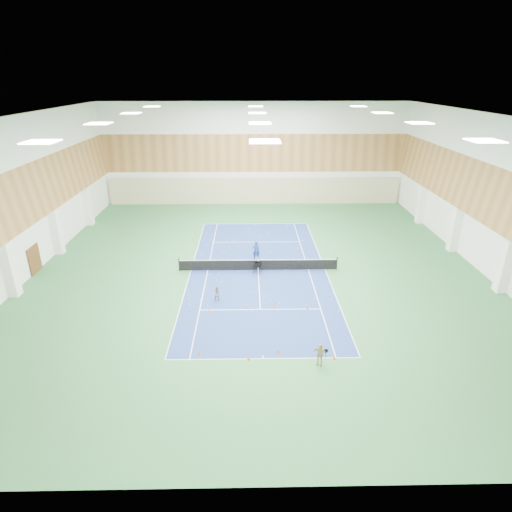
# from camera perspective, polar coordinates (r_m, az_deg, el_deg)

# --- Properties ---
(ground) EXTENTS (40.00, 40.00, 0.00)m
(ground) POSITION_cam_1_polar(r_m,az_deg,el_deg) (34.92, 0.29, -1.90)
(ground) COLOR #2C6839
(ground) RESTS_ON ground
(room_shell) EXTENTS (36.00, 40.00, 12.00)m
(room_shell) POSITION_cam_1_polar(r_m,az_deg,el_deg) (32.86, 0.31, 7.65)
(room_shell) COLOR white
(room_shell) RESTS_ON ground
(wood_cladding) EXTENTS (36.00, 40.00, 8.00)m
(wood_cladding) POSITION_cam_1_polar(r_m,az_deg,el_deg) (32.39, 0.32, 11.06)
(wood_cladding) COLOR #A7703E
(wood_cladding) RESTS_ON room_shell
(ceiling_light_grid) EXTENTS (21.40, 25.40, 0.06)m
(ceiling_light_grid) POSITION_cam_1_polar(r_m,az_deg,el_deg) (31.82, 0.34, 17.99)
(ceiling_light_grid) COLOR white
(ceiling_light_grid) RESTS_ON room_shell
(court_surface) EXTENTS (10.97, 23.77, 0.01)m
(court_surface) POSITION_cam_1_polar(r_m,az_deg,el_deg) (34.91, 0.29, -1.89)
(court_surface) COLOR navy
(court_surface) RESTS_ON ground
(tennis_balls_scatter) EXTENTS (10.57, 22.77, 0.07)m
(tennis_balls_scatter) POSITION_cam_1_polar(r_m,az_deg,el_deg) (34.90, 0.29, -1.83)
(tennis_balls_scatter) COLOR yellow
(tennis_balls_scatter) RESTS_ON ground
(tennis_net) EXTENTS (12.80, 0.10, 1.10)m
(tennis_net) POSITION_cam_1_polar(r_m,az_deg,el_deg) (34.69, 0.29, -1.08)
(tennis_net) COLOR black
(tennis_net) RESTS_ON ground
(back_curtain) EXTENTS (35.40, 0.16, 3.20)m
(back_curtain) POSITION_cam_1_polar(r_m,az_deg,el_deg) (53.08, -0.19, 8.65)
(back_curtain) COLOR #C6B793
(back_curtain) RESTS_ON ground
(door_left_b) EXTENTS (0.08, 1.80, 2.20)m
(door_left_b) POSITION_cam_1_polar(r_m,az_deg,el_deg) (38.50, -27.44, -0.40)
(door_left_b) COLOR #593319
(door_left_b) RESTS_ON ground
(coach) EXTENTS (0.64, 0.44, 1.71)m
(coach) POSITION_cam_1_polar(r_m,az_deg,el_deg) (36.59, 0.01, 0.75)
(coach) COLOR navy
(coach) RESTS_ON ground
(child_court) EXTENTS (0.60, 0.49, 1.14)m
(child_court) POSITION_cam_1_polar(r_m,az_deg,el_deg) (30.11, -5.15, -5.06)
(child_court) COLOR gray
(child_court) RESTS_ON ground
(child_apron) EXTENTS (0.84, 0.62, 1.33)m
(child_apron) POSITION_cam_1_polar(r_m,az_deg,el_deg) (24.11, 8.48, -12.81)
(child_apron) COLOR tan
(child_apron) RESTS_ON ground
(ball_cart) EXTENTS (0.71, 0.71, 0.95)m
(ball_cart) POSITION_cam_1_polar(r_m,az_deg,el_deg) (34.17, 0.18, -1.60)
(ball_cart) COLOR black
(ball_cart) RESTS_ON ground
(cone_svc_a) EXTENTS (0.20, 0.20, 0.22)m
(cone_svc_a) POSITION_cam_1_polar(r_m,az_deg,el_deg) (29.06, -6.27, -7.25)
(cone_svc_a) COLOR #F8500D
(cone_svc_a) RESTS_ON ground
(cone_svc_b) EXTENTS (0.18, 0.18, 0.20)m
(cone_svc_b) POSITION_cam_1_polar(r_m,az_deg,el_deg) (29.34, -1.58, -6.82)
(cone_svc_b) COLOR #E5560C
(cone_svc_b) RESTS_ON ground
(cone_svc_c) EXTENTS (0.20, 0.20, 0.22)m
(cone_svc_c) POSITION_cam_1_polar(r_m,az_deg,el_deg) (29.61, 2.49, -6.52)
(cone_svc_c) COLOR orange
(cone_svc_c) RESTS_ON ground
(cone_svc_d) EXTENTS (0.17, 0.17, 0.19)m
(cone_svc_d) POSITION_cam_1_polar(r_m,az_deg,el_deg) (29.40, 6.89, -6.94)
(cone_svc_d) COLOR #D7590B
(cone_svc_d) RESTS_ON ground
(cone_base_a) EXTENTS (0.20, 0.20, 0.22)m
(cone_base_a) POSITION_cam_1_polar(r_m,az_deg,el_deg) (25.06, -7.54, -12.76)
(cone_base_a) COLOR orange
(cone_base_a) RESTS_ON ground
(cone_base_b) EXTENTS (0.19, 0.19, 0.21)m
(cone_base_b) POSITION_cam_1_polar(r_m,az_deg,el_deg) (24.51, -1.02, -13.47)
(cone_base_b) COLOR #E1540B
(cone_base_b) RESTS_ON ground
(cone_base_c) EXTENTS (0.21, 0.21, 0.23)m
(cone_base_c) POSITION_cam_1_polar(r_m,az_deg,el_deg) (25.07, 2.91, -12.53)
(cone_base_c) COLOR orange
(cone_base_c) RESTS_ON ground
(cone_base_d) EXTENTS (0.18, 0.18, 0.20)m
(cone_base_d) POSITION_cam_1_polar(r_m,az_deg,el_deg) (24.95, 10.39, -13.18)
(cone_base_d) COLOR #DC500B
(cone_base_d) RESTS_ON ground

